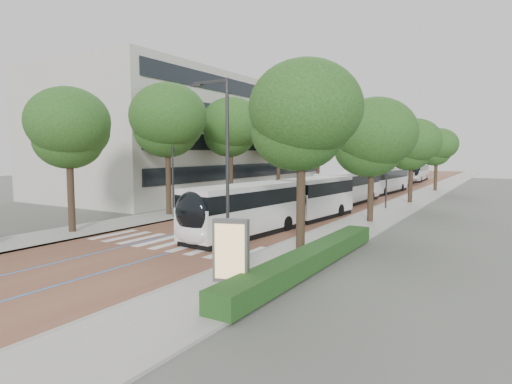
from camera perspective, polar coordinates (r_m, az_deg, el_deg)
ground at (r=24.43m, az=-12.89°, el=-7.09°), size 160.00×160.00×0.00m
road at (r=59.69m, az=14.86°, el=0.17°), size 11.00×140.00×0.02m
sidewalk_left at (r=62.20m, az=8.22°, el=0.54°), size 4.00×140.00×0.12m
sidewalk_right at (r=58.04m, az=21.98°, el=-0.13°), size 4.00×140.00×0.12m
kerb_left at (r=61.49m, az=9.85°, el=0.46°), size 0.20×140.00×0.14m
kerb_right at (r=58.37m, az=20.14°, el=-0.04°), size 0.20×140.00×0.14m
zebra_crossing at (r=25.00m, az=-10.96°, el=-6.71°), size 10.55×3.60×0.01m
lane_line_left at (r=60.16m, az=13.40°, el=0.25°), size 0.12×126.00×0.01m
lane_line_right at (r=59.27m, az=16.34°, el=0.11°), size 0.12×126.00×0.01m
office_building at (r=57.81m, az=-7.58°, el=7.08°), size 18.11×40.00×14.00m
hedge at (r=19.26m, az=7.17°, el=-8.76°), size 1.20×14.00×0.80m
streetlight_near at (r=17.31m, az=-4.32°, el=4.06°), size 1.82×0.20×8.00m
streetlight_far at (r=40.36m, az=16.83°, el=4.57°), size 1.82×0.20×8.00m
lamp_post_left at (r=33.89m, az=-11.05°, el=3.41°), size 0.14×0.14×8.00m
trees_left at (r=48.60m, az=1.36°, el=7.53°), size 6.35×60.30×10.10m
trees_right at (r=37.89m, az=17.61°, el=6.35°), size 5.94×47.18×9.03m
lead_bus at (r=29.49m, az=3.05°, el=-1.63°), size 4.19×18.55×3.20m
bus_queued_0 at (r=43.84m, az=12.14°, el=0.54°), size 2.83×12.46×3.20m
bus_queued_1 at (r=56.63m, az=16.64°, el=1.49°), size 3.22×12.52×3.20m
bus_queued_2 at (r=69.84m, az=18.70°, el=2.12°), size 3.19×12.52×3.20m
bus_queued_3 at (r=82.51m, az=20.65°, el=2.51°), size 3.11×12.50×3.20m
ad_panel at (r=15.58m, az=-3.35°, el=-8.28°), size 1.34×0.74×2.69m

